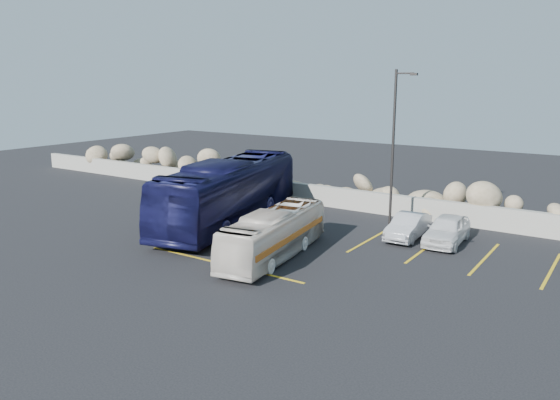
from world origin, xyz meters
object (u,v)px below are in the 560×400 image
Objects in this scene: tour_coach at (229,192)px; car_a at (447,230)px; lamppost at (394,145)px; vintage_bus at (274,234)px; car_b at (408,226)px.

tour_coach is 11.17m from car_a.
vintage_bus is (-2.27, -7.36, -3.26)m from lamppost.
vintage_bus is at bearing -107.18° from lamppost.
tour_coach is 3.40× the size of car_b.
car_b is (8.97, 2.55, -1.11)m from tour_coach.
tour_coach is 9.39m from car_b.
car_a is at bearing 39.60° from vintage_bus.
vintage_bus reaches higher than car_a.
car_b is (-1.81, -0.18, -0.07)m from car_a.
vintage_bus reaches higher than car_b.
car_b is at bearing 2.85° from tour_coach.
lamppost is 2.05× the size of car_a.
lamppost is at bearing 134.85° from car_b.
lamppost is 0.65× the size of tour_coach.
vintage_bus is at bearing -134.84° from car_a.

